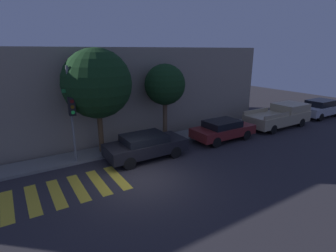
{
  "coord_description": "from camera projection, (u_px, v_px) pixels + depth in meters",
  "views": [
    {
      "loc": [
        -4.66,
        -9.73,
        5.67
      ],
      "look_at": [
        2.78,
        2.1,
        1.6
      ],
      "focal_mm": 28.0,
      "sensor_mm": 36.0,
      "label": 1
    }
  ],
  "objects": [
    {
      "name": "pickup_truck",
      "position": [
        280.0,
        116.0,
        19.94
      ],
      "size": [
        5.43,
        2.09,
        1.67
      ],
      "color": "tan",
      "rests_on": "ground"
    },
    {
      "name": "sedan_near_corner",
      "position": [
        146.0,
        145.0,
        14.08
      ],
      "size": [
        4.36,
        1.86,
        1.36
      ],
      "color": "black",
      "rests_on": "ground"
    },
    {
      "name": "crosswalk",
      "position": [
        68.0,
        190.0,
        10.99
      ],
      "size": [
        4.85,
        2.6,
        0.0
      ],
      "color": "gold",
      "rests_on": "ground"
    },
    {
      "name": "tree_near_corner",
      "position": [
        97.0,
        84.0,
        13.82
      ],
      "size": [
        3.7,
        3.7,
        5.82
      ],
      "color": "#4C3823",
      "rests_on": "ground"
    },
    {
      "name": "building_row",
      "position": [
        85.0,
        92.0,
        17.77
      ],
      "size": [
        26.0,
        6.0,
        5.84
      ],
      "primitive_type": "cube",
      "color": "gray",
      "rests_on": "ground"
    },
    {
      "name": "ground_plane",
      "position": [
        141.0,
        180.0,
        11.88
      ],
      "size": [
        60.0,
        60.0,
        0.0
      ],
      "primitive_type": "plane",
      "color": "#2D2B30"
    },
    {
      "name": "sedan_far_end",
      "position": [
        320.0,
        108.0,
        22.83
      ],
      "size": [
        4.45,
        1.85,
        1.52
      ],
      "color": "#B7BABF",
      "rests_on": "ground"
    },
    {
      "name": "tree_midblock",
      "position": [
        165.0,
        85.0,
        16.07
      ],
      "size": [
        2.52,
        2.52,
        4.89
      ],
      "color": "brown",
      "rests_on": "ground"
    },
    {
      "name": "sedan_middle",
      "position": [
        223.0,
        129.0,
        16.96
      ],
      "size": [
        4.23,
        1.83,
        1.32
      ],
      "color": "maroon",
      "rests_on": "ground"
    },
    {
      "name": "traffic_light_pole",
      "position": [
        78.0,
        100.0,
        12.84
      ],
      "size": [
        1.94,
        0.56,
        4.98
      ],
      "color": "slate",
      "rests_on": "ground"
    },
    {
      "name": "sidewalk",
      "position": [
        110.0,
        151.0,
        15.13
      ],
      "size": [
        26.0,
        1.65,
        0.14
      ],
      "primitive_type": "cube",
      "color": "slate",
      "rests_on": "ground"
    }
  ]
}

